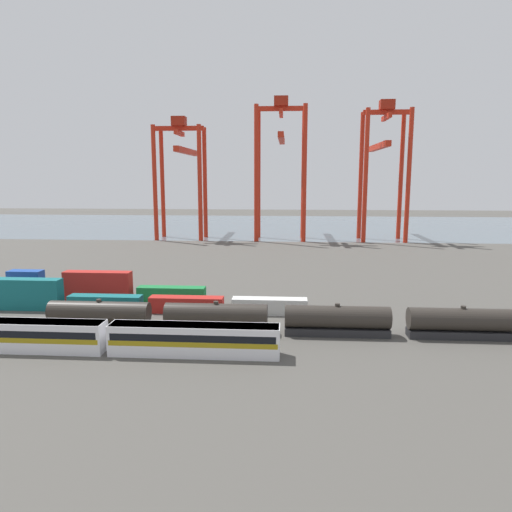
# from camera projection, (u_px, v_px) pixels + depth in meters

# --- Properties ---
(ground_plane) EXTENTS (420.00, 420.00, 0.00)m
(ground_plane) POSITION_uv_depth(u_px,v_px,m) (203.00, 265.00, 118.23)
(ground_plane) COLOR #4C4944
(harbour_water) EXTENTS (400.00, 110.00, 0.01)m
(harbour_water) POSITION_uv_depth(u_px,v_px,m) (242.00, 225.00, 217.26)
(harbour_water) COLOR slate
(harbour_water) RESTS_ON ground_plane
(passenger_train) EXTENTS (43.32, 3.14, 3.90)m
(passenger_train) POSITION_uv_depth(u_px,v_px,m) (107.00, 336.00, 58.97)
(passenger_train) COLOR silver
(passenger_train) RESTS_ON ground_plane
(freight_tank_row) EXTENTS (82.73, 3.09, 4.55)m
(freight_tank_row) POSITION_uv_depth(u_px,v_px,m) (337.00, 320.00, 65.59)
(freight_tank_row) COLOR #232326
(freight_tank_row) RESTS_ON ground_plane
(shipping_container_1) EXTENTS (12.10, 2.44, 2.60)m
(shipping_container_1) POSITION_uv_depth(u_px,v_px,m) (26.00, 302.00, 78.72)
(shipping_container_1) COLOR #146066
(shipping_container_1) RESTS_ON ground_plane
(shipping_container_2) EXTENTS (12.10, 2.44, 2.60)m
(shipping_container_2) POSITION_uv_depth(u_px,v_px,m) (25.00, 286.00, 78.29)
(shipping_container_2) COLOR #146066
(shipping_container_2) RESTS_ON shipping_container_1
(shipping_container_3) EXTENTS (12.10, 2.44, 2.60)m
(shipping_container_3) POSITION_uv_depth(u_px,v_px,m) (106.00, 303.00, 77.77)
(shipping_container_3) COLOR #146066
(shipping_container_3) RESTS_ON ground_plane
(shipping_container_4) EXTENTS (12.10, 2.44, 2.60)m
(shipping_container_4) POSITION_uv_depth(u_px,v_px,m) (187.00, 305.00, 76.83)
(shipping_container_4) COLOR #AD211C
(shipping_container_4) RESTS_ON ground_plane
(shipping_container_5) EXTENTS (12.10, 2.44, 2.60)m
(shipping_container_5) POSITION_uv_depth(u_px,v_px,m) (270.00, 306.00, 75.88)
(shipping_container_5) COLOR silver
(shipping_container_5) RESTS_ON ground_plane
(shipping_container_8) EXTENTS (6.04, 2.44, 2.60)m
(shipping_container_8) POSITION_uv_depth(u_px,v_px,m) (27.00, 291.00, 85.69)
(shipping_container_8) COLOR silver
(shipping_container_8) RESTS_ON ground_plane
(shipping_container_9) EXTENTS (6.04, 2.44, 2.60)m
(shipping_container_9) POSITION_uv_depth(u_px,v_px,m) (26.00, 278.00, 85.27)
(shipping_container_9) COLOR #1C4299
(shipping_container_9) RESTS_ON shipping_container_8
(shipping_container_10) EXTENTS (12.10, 2.44, 2.60)m
(shipping_container_10) POSITION_uv_depth(u_px,v_px,m) (98.00, 293.00, 84.76)
(shipping_container_10) COLOR #AD211C
(shipping_container_10) RESTS_ON ground_plane
(shipping_container_11) EXTENTS (12.10, 2.44, 2.60)m
(shipping_container_11) POSITION_uv_depth(u_px,v_px,m) (98.00, 279.00, 84.33)
(shipping_container_11) COLOR #AD211C
(shipping_container_11) RESTS_ON shipping_container_10
(shipping_container_12) EXTENTS (12.10, 2.44, 2.60)m
(shipping_container_12) POSITION_uv_depth(u_px,v_px,m) (172.00, 294.00, 83.83)
(shipping_container_12) COLOR #197538
(shipping_container_12) RESTS_ON ground_plane
(gantry_crane_west) EXTENTS (17.40, 36.63, 42.80)m
(gantry_crane_west) POSITION_uv_depth(u_px,v_px,m) (182.00, 165.00, 168.86)
(gantry_crane_west) COLOR red
(gantry_crane_west) RESTS_ON ground_plane
(gantry_crane_central) EXTENTS (17.85, 36.16, 49.11)m
(gantry_crane_central) POSITION_uv_depth(u_px,v_px,m) (281.00, 155.00, 165.41)
(gantry_crane_central) COLOR red
(gantry_crane_central) RESTS_ON ground_plane
(gantry_crane_east) EXTENTS (15.71, 36.50, 47.58)m
(gantry_crane_east) POSITION_uv_depth(u_px,v_px,m) (383.00, 158.00, 163.29)
(gantry_crane_east) COLOR red
(gantry_crane_east) RESTS_ON ground_plane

